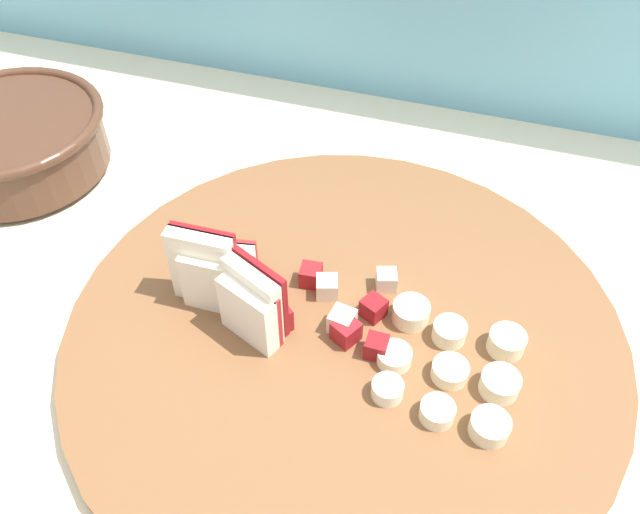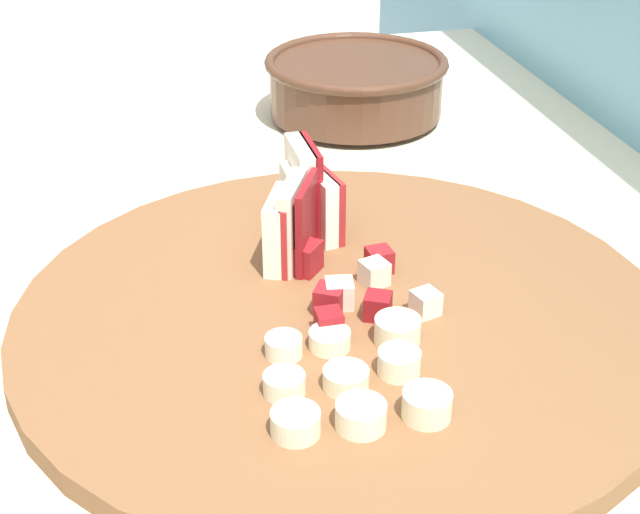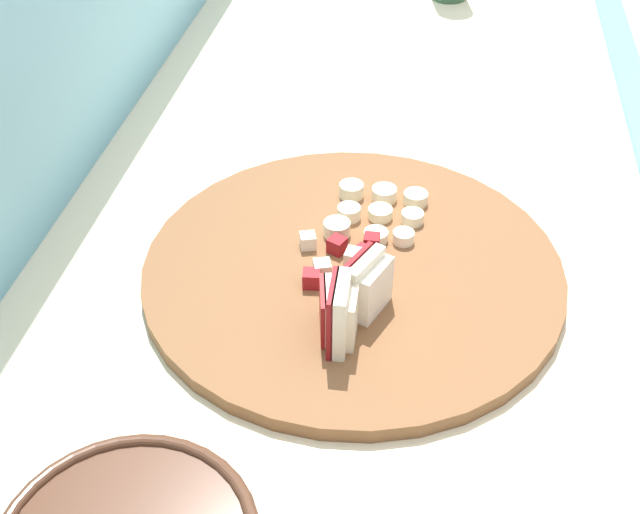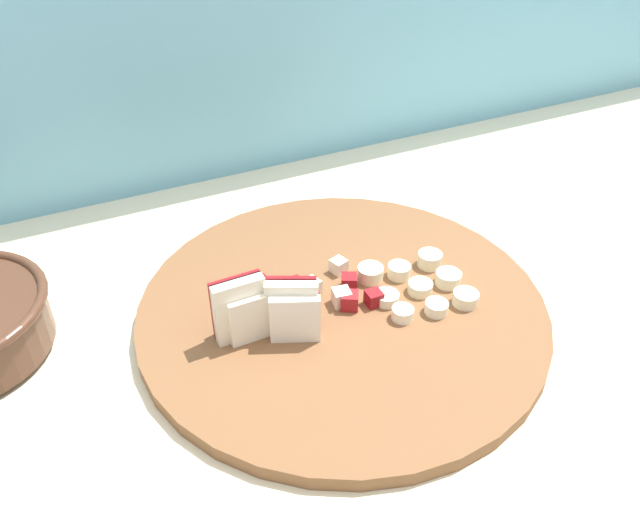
{
  "view_description": "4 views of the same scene",
  "coord_description": "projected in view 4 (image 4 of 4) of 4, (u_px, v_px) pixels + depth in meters",
  "views": [
    {
      "loc": [
        -0.08,
        -0.29,
        1.3
      ],
      "look_at": [
        -0.19,
        0.05,
        0.93
      ],
      "focal_mm": 37.05,
      "sensor_mm": 36.0,
      "label": 1
    },
    {
      "loc": [
        0.34,
        -0.12,
        1.22
      ],
      "look_at": [
        -0.2,
        0.01,
        0.91
      ],
      "focal_mm": 52.71,
      "sensor_mm": 36.0,
      "label": 2
    },
    {
      "loc": [
        -0.79,
        -0.06,
        1.43
      ],
      "look_at": [
        -0.18,
        0.04,
        0.92
      ],
      "focal_mm": 46.08,
      "sensor_mm": 36.0,
      "label": 3
    },
    {
      "loc": [
        -0.39,
        -0.44,
        1.33
      ],
      "look_at": [
        -0.17,
        0.04,
        0.94
      ],
      "focal_mm": 35.7,
      "sensor_mm": 36.0,
      "label": 4
    }
  ],
  "objects": [
    {
      "name": "cutting_board",
      "position": [
        342.0,
        309.0,
        0.66
      ],
      "size": [
        0.42,
        0.42,
        0.02
      ],
      "primitive_type": "cylinder",
      "color": "brown",
      "rests_on": "tiled_countertop"
    },
    {
      "name": "tiled_countertop",
      "position": [
        429.0,
        506.0,
        0.98
      ],
      "size": [
        1.57,
        0.69,
        0.89
      ],
      "color": "beige",
      "rests_on": "ground"
    },
    {
      "name": "tile_backsplash",
      "position": [
        327.0,
        266.0,
        1.12
      ],
      "size": [
        2.4,
        0.04,
        1.31
      ],
      "primitive_type": "cube",
      "color": "#6BADC6",
      "rests_on": "ground"
    },
    {
      "name": "apple_wedge_fan",
      "position": [
        263.0,
        310.0,
        0.61
      ],
      "size": [
        0.1,
        0.07,
        0.07
      ],
      "color": "#A32323",
      "rests_on": "cutting_board"
    },
    {
      "name": "apple_dice_pile",
      "position": [
        330.0,
        295.0,
        0.66
      ],
      "size": [
        0.1,
        0.09,
        0.02
      ],
      "color": "beige",
      "rests_on": "cutting_board"
    },
    {
      "name": "banana_slice_rows",
      "position": [
        418.0,
        284.0,
        0.67
      ],
      "size": [
        0.1,
        0.1,
        0.02
      ],
      "color": "white",
      "rests_on": "cutting_board"
    }
  ]
}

